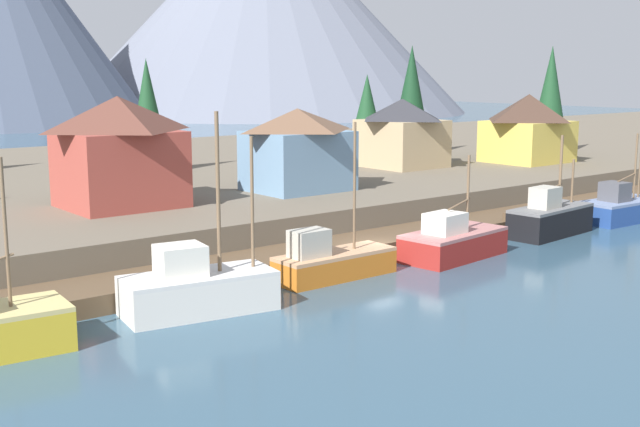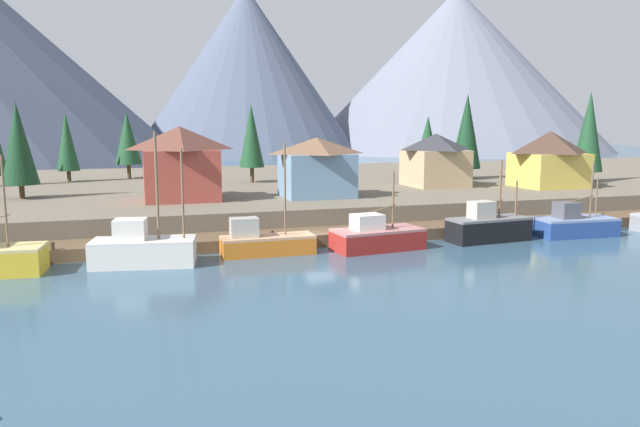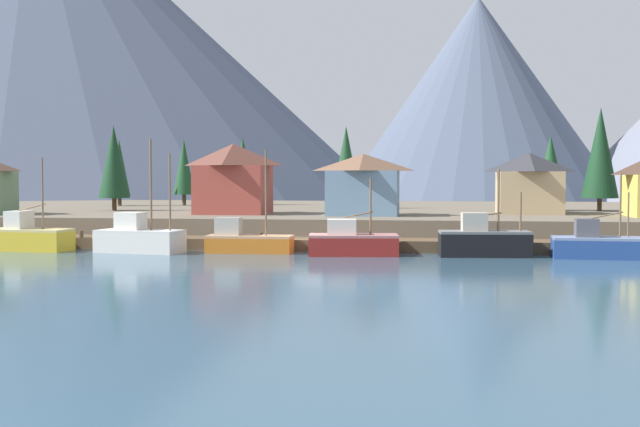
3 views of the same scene
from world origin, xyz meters
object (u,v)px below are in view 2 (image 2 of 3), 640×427
conifer_near_left (467,131)px  conifer_far_left (251,136)px  house_yellow (549,158)px  fishing_boat_blue (574,225)px  conifer_back_left (427,142)px  conifer_centre (18,143)px  house_blue (317,167)px  house_red (181,163)px  conifer_back_right (589,132)px  fishing_boat_red (376,237)px  fishing_boat_orange (265,242)px  house_tan (435,159)px  conifer_near_right (67,142)px  fishing_boat_white (142,249)px  fishing_boat_black (488,227)px  conifer_mid_right (127,138)px

conifer_near_left → conifer_far_left: bearing=172.5°
house_yellow → fishing_boat_blue: bearing=-120.8°
conifer_back_left → conifer_centre: size_ratio=0.88×
house_blue → conifer_near_left: (25.00, 13.13, 3.34)m
house_red → conifer_centre: bearing=158.9°
house_red → conifer_back_left: (33.30, 12.99, 1.27)m
fishing_boat_blue → conifer_back_right: size_ratio=0.63×
fishing_boat_red → house_yellow: (28.59, 16.13, 4.84)m
fishing_boat_orange → house_tan: house_tan is taller
fishing_boat_orange → conifer_near_right: bearing=114.6°
conifer_back_left → conifer_centre: bearing=-171.6°
fishing_boat_white → conifer_near_right: 40.89m
house_red → conifer_far_left: size_ratio=0.75×
fishing_boat_white → conifer_near_right: conifer_near_right is taller
fishing_boat_blue → house_red: 37.06m
conifer_near_left → conifer_back_left: (-5.13, 1.25, -1.49)m
fishing_boat_red → conifer_back_left: size_ratio=0.88×
conifer_near_left → house_tan: bearing=-139.4°
house_tan → house_yellow: 13.30m
fishing_boat_red → fishing_boat_black: fishing_boat_black is taller
house_red → conifer_back_right: bearing=3.9°
house_red → conifer_near_left: size_ratio=0.65×
conifer_near_right → house_yellow: bearing=-23.0°
conifer_centre → conifer_far_left: conifer_far_left is taller
conifer_near_left → conifer_mid_right: size_ratio=1.26×
house_tan → conifer_back_right: 21.40m
fishing_boat_red → fishing_boat_orange: bearing=168.0°
house_tan → conifer_near_right: conifer_near_right is taller
fishing_boat_black → conifer_back_left: bearing=67.7°
fishing_boat_white → conifer_centre: size_ratio=0.98×
house_blue → conifer_back_right: bearing=7.4°
house_blue → conifer_back_left: bearing=35.9°
fishing_boat_black → house_tan: 21.74m
conifer_back_left → fishing_boat_black: bearing=-107.4°
fishing_boat_black → conifer_far_left: bearing=109.6°
fishing_boat_red → house_blue: size_ratio=1.03×
fishing_boat_black → house_yellow: bearing=35.9°
fishing_boat_red → conifer_back_right: size_ratio=0.65×
house_yellow → conifer_near_left: 13.01m
house_red → conifer_near_left: bearing=17.0°
fishing_boat_blue → fishing_boat_red: bearing=-176.2°
house_blue → conifer_back_right: conifer_back_right is taller
fishing_boat_black → conifer_mid_right: size_ratio=0.81×
house_blue → conifer_far_left: size_ratio=0.73×
conifer_mid_right → conifer_near_left: bearing=-17.7°
house_tan → conifer_near_right: (-42.48, 18.50, 1.92)m
fishing_boat_red → house_yellow: 33.18m
conifer_mid_right → fishing_boat_blue: bearing=-47.7°
fishing_boat_orange → conifer_back_left: conifer_back_left is taller
house_red → conifer_near_right: 26.22m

